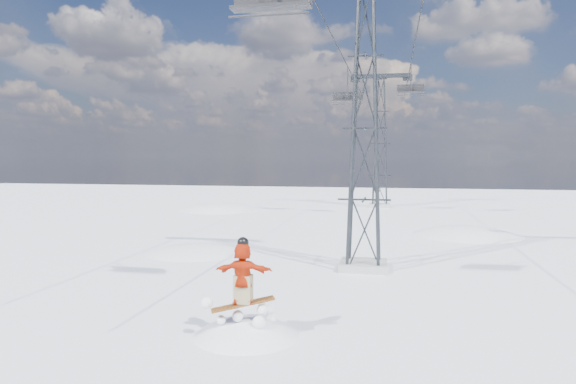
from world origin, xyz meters
name	(u,v)px	position (x,y,z in m)	size (l,w,h in m)	color
ground	(312,339)	(0.00, 0.00, 0.00)	(120.00, 120.00, 0.00)	white
snow_terrain	(290,363)	(-4.77, 21.24, -9.59)	(39.00, 37.00, 22.00)	white
lift_tower_near	(365,129)	(0.80, 8.00, 5.47)	(5.20, 1.80, 11.43)	#999999
lift_tower_far	(380,144)	(0.80, 33.00, 5.47)	(5.20, 1.80, 11.43)	#999999
haul_cables	(376,48)	(0.80, 19.50, 10.85)	(4.46, 51.00, 0.06)	black
lift_chair_mid	(411,89)	(3.00, 24.39, 9.01)	(1.86, 0.53, 2.30)	black
lift_chair_far	(348,97)	(-1.40, 25.59, 8.68)	(2.19, 0.63, 2.71)	black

